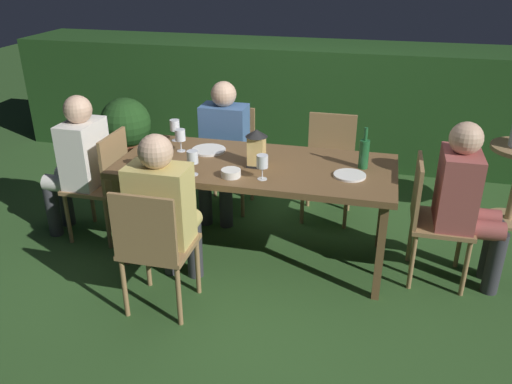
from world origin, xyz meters
The scene contains 25 objects.
ground_plane centered at (0.00, 0.00, 0.00)m, with size 16.00×16.00×0.00m, color #2D5123.
dining_table centered at (0.00, 0.00, 0.69)m, with size 1.95×0.84×0.75m.
chair_head_near centered at (-1.22, 0.00, 0.49)m, with size 0.40×0.42×0.87m.
person_in_cream centered at (-1.42, 0.00, 0.64)m, with size 0.48×0.38×1.15m.
chair_side_right_a centered at (-0.44, 0.81, 0.49)m, with size 0.42×0.40×0.87m.
person_in_blue centered at (-0.44, 0.62, 0.64)m, with size 0.38×0.47×1.15m.
chair_head_far centered at (1.22, 0.00, 0.49)m, with size 0.40×0.42×0.87m.
person_in_rust centered at (1.42, 0.00, 0.64)m, with size 0.48×0.38×1.15m.
chair_side_left_a centered at (-0.44, -0.81, 0.49)m, with size 0.42×0.40×0.87m.
person_in_mustard centered at (-0.44, -0.62, 0.64)m, with size 0.38×0.47×1.15m.
chair_side_right_b centered at (0.44, 0.81, 0.49)m, with size 0.42×0.40×0.87m.
lantern_centerpiece centered at (0.01, -0.04, 0.89)m, with size 0.15×0.15×0.27m.
green_bottle_on_table centered at (0.74, 0.09, 0.86)m, with size 0.07×0.07×0.29m.
wine_glass_a centered at (-0.36, -0.30, 0.86)m, with size 0.08×0.08×0.17m.
wine_glass_b centered at (0.11, -0.26, 0.86)m, with size 0.08×0.08×0.17m.
wine_glass_c centered at (-0.73, 0.32, 0.86)m, with size 0.08×0.08×0.17m.
wine_glass_d centered at (-0.60, 0.10, 0.86)m, with size 0.08×0.08×0.17m.
wine_glass_e centered at (-0.68, -0.29, 0.86)m, with size 0.08×0.08×0.17m.
plate_a centered at (0.66, -0.08, 0.75)m, with size 0.22×0.22×0.01m, color white.
plate_b centered at (-0.40, 0.16, 0.75)m, with size 0.26×0.26×0.01m, color white.
bowl_olives centered at (-0.52, -0.29, 0.77)m, with size 0.15×0.15×0.05m.
bowl_bread centered at (-0.75, -0.13, 0.78)m, with size 0.12×0.12×0.06m.
bowl_salad centered at (-0.11, -0.27, 0.77)m, with size 0.13×0.13×0.05m.
hedge_backdrop centered at (0.00, 2.29, 0.60)m, with size 6.40×0.88×1.21m, color #1E4219.
potted_plant_by_hedge centered at (-1.75, 1.43, 0.42)m, with size 0.52×0.52×0.73m.
Camera 1 is at (0.81, -3.32, 2.12)m, focal length 36.63 mm.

